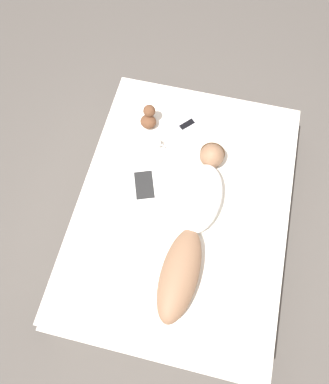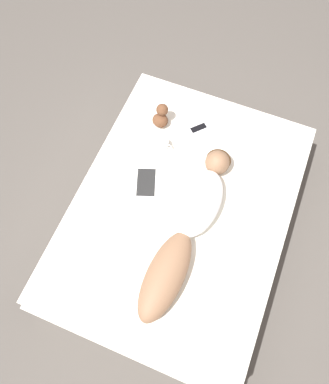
{
  "view_description": "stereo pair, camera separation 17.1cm",
  "coord_description": "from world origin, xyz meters",
  "px_view_note": "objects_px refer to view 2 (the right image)",
  "views": [
    {
      "loc": [
        0.1,
        -1.04,
        3.03
      ],
      "look_at": [
        -0.15,
        0.05,
        0.51
      ],
      "focal_mm": 35.0,
      "sensor_mm": 36.0,
      "label": 1
    },
    {
      "loc": [
        0.27,
        -0.99,
        3.03
      ],
      "look_at": [
        -0.15,
        0.05,
        0.51
      ],
      "focal_mm": 35.0,
      "sensor_mm": 36.0,
      "label": 2
    }
  ],
  "objects_px": {
    "open_magazine": "(133,182)",
    "cell_phone": "(198,128)",
    "person": "(189,225)",
    "coffee_mug": "(163,144)"
  },
  "relations": [
    {
      "from": "cell_phone",
      "to": "coffee_mug",
      "type": "bearing_deg",
      "value": -84.29
    },
    {
      "from": "person",
      "to": "coffee_mug",
      "type": "height_order",
      "value": "person"
    },
    {
      "from": "person",
      "to": "open_magazine",
      "type": "relative_size",
      "value": 2.69
    },
    {
      "from": "coffee_mug",
      "to": "cell_phone",
      "type": "height_order",
      "value": "coffee_mug"
    },
    {
      "from": "person",
      "to": "open_magazine",
      "type": "bearing_deg",
      "value": 162.47
    },
    {
      "from": "person",
      "to": "cell_phone",
      "type": "xyz_separation_m",
      "value": [
        -0.22,
        0.84,
        -0.08
      ]
    },
    {
      "from": "open_magazine",
      "to": "coffee_mug",
      "type": "height_order",
      "value": "coffee_mug"
    },
    {
      "from": "person",
      "to": "coffee_mug",
      "type": "xyz_separation_m",
      "value": [
        -0.42,
        0.57,
        -0.05
      ]
    },
    {
      "from": "open_magazine",
      "to": "coffee_mug",
      "type": "distance_m",
      "value": 0.39
    },
    {
      "from": "open_magazine",
      "to": "cell_phone",
      "type": "distance_m",
      "value": 0.71
    }
  ]
}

